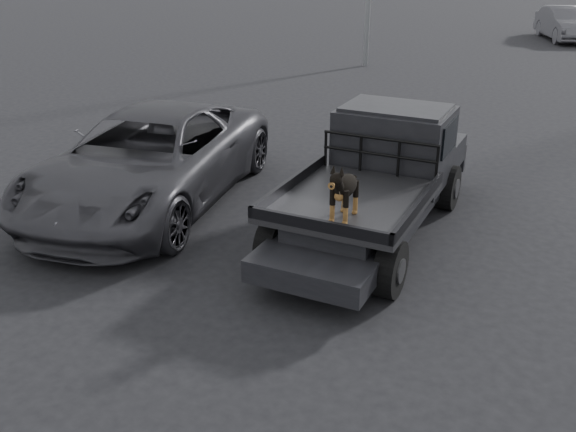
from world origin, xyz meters
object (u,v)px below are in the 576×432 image
at_px(flatbed_ute, 372,206).
at_px(dog, 345,191).
at_px(distant_car_a, 565,24).
at_px(parked_suv, 149,159).

height_order(flatbed_ute, dog, dog).
bearing_deg(dog, flatbed_ute, 94.80).
relative_size(flatbed_ute, distant_car_a, 1.24).
distance_m(parked_suv, distant_car_a, 23.94).
xyz_separation_m(dog, distant_car_a, (0.88, 24.56, -0.57)).
relative_size(parked_suv, distant_car_a, 1.31).
distance_m(flatbed_ute, distant_car_a, 22.99).
relative_size(flatbed_ute, parked_suv, 0.95).
height_order(flatbed_ute, parked_suv, parked_suv).
xyz_separation_m(dog, parked_suv, (-3.94, 1.12, -0.50)).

